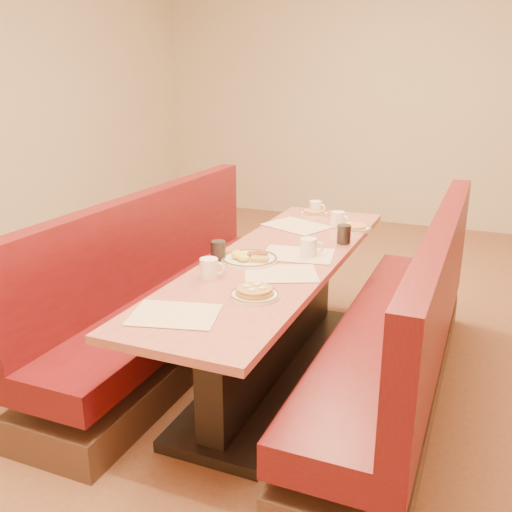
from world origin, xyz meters
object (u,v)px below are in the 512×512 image
at_px(booth_right, 402,341).
at_px(pancake_plate, 255,293).
at_px(eggs_plate, 249,258).
at_px(booth_left, 169,301).
at_px(coffee_mug_b, 210,268).
at_px(soda_tumbler_mid, 344,234).
at_px(coffee_mug_c, 338,219).
at_px(coffee_mug_d, 316,207).
at_px(soda_tumbler_near, 218,251).
at_px(diner_table, 276,318).
at_px(coffee_mug_a, 309,247).

height_order(booth_right, pancake_plate, booth_right).
bearing_deg(booth_right, eggs_plate, -171.10).
bearing_deg(booth_left, eggs_plate, -12.23).
bearing_deg(coffee_mug_b, soda_tumbler_mid, 46.60).
bearing_deg(eggs_plate, booth_right, 8.90).
relative_size(booth_left, coffee_mug_c, 18.58).
height_order(coffee_mug_c, soda_tumbler_mid, soda_tumbler_mid).
xyz_separation_m(coffee_mug_d, soda_tumbler_near, (-0.17, -1.29, 0.01)).
xyz_separation_m(diner_table, coffee_mug_d, (-0.11, 1.10, 0.43)).
xyz_separation_m(coffee_mug_b, soda_tumbler_near, (-0.08, 0.26, 0.01)).
height_order(booth_right, coffee_mug_d, booth_right).
relative_size(booth_right, coffee_mug_a, 18.60).
xyz_separation_m(diner_table, coffee_mug_c, (0.14, 0.80, 0.43)).
bearing_deg(eggs_plate, diner_table, 48.43).
relative_size(diner_table, coffee_mug_a, 18.60).
bearing_deg(booth_right, diner_table, 180.00).
xyz_separation_m(booth_left, coffee_mug_a, (0.89, 0.10, 0.44)).
bearing_deg(coffee_mug_c, coffee_mug_b, -87.39).
bearing_deg(booth_left, booth_right, 0.00).
bearing_deg(booth_right, coffee_mug_b, -154.67).
height_order(soda_tumbler_near, soda_tumbler_mid, soda_tumbler_mid).
bearing_deg(coffee_mug_d, booth_left, -109.99).
height_order(coffee_mug_a, soda_tumbler_mid, soda_tumbler_mid).
height_order(coffee_mug_a, coffee_mug_d, coffee_mug_a).
bearing_deg(diner_table, coffee_mug_d, 95.59).
bearing_deg(booth_left, coffee_mug_d, 60.39).
bearing_deg(eggs_plate, coffee_mug_b, -105.20).
bearing_deg(coffee_mug_b, coffee_mug_c, 60.21).
relative_size(diner_table, booth_right, 1.00).
bearing_deg(coffee_mug_d, soda_tumbler_near, -88.02).
height_order(coffee_mug_d, soda_tumbler_mid, soda_tumbler_mid).
xyz_separation_m(eggs_plate, coffee_mug_a, (0.28, 0.24, 0.03)).
height_order(coffee_mug_a, soda_tumbler_near, soda_tumbler_near).
height_order(coffee_mug_b, soda_tumbler_near, soda_tumbler_near).
distance_m(booth_left, coffee_mug_d, 1.34).
height_order(booth_right, eggs_plate, booth_right).
distance_m(coffee_mug_a, coffee_mug_b, 0.65).
bearing_deg(booth_left, coffee_mug_b, -39.84).
distance_m(diner_table, booth_left, 0.73).
height_order(coffee_mug_b, coffee_mug_c, coffee_mug_c).
bearing_deg(diner_table, soda_tumbler_near, -146.36).
relative_size(pancake_plate, soda_tumbler_near, 2.07).
height_order(coffee_mug_c, coffee_mug_d, coffee_mug_c).
bearing_deg(coffee_mug_b, coffee_mug_d, 72.26).
relative_size(coffee_mug_b, coffee_mug_c, 0.98).
bearing_deg(coffee_mug_d, coffee_mug_c, -40.45).
distance_m(diner_table, coffee_mug_a, 0.47).
bearing_deg(coffee_mug_c, coffee_mug_a, -70.55).
relative_size(diner_table, soda_tumbler_mid, 21.33).
bearing_deg(coffee_mug_c, soda_tumbler_near, -95.09).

